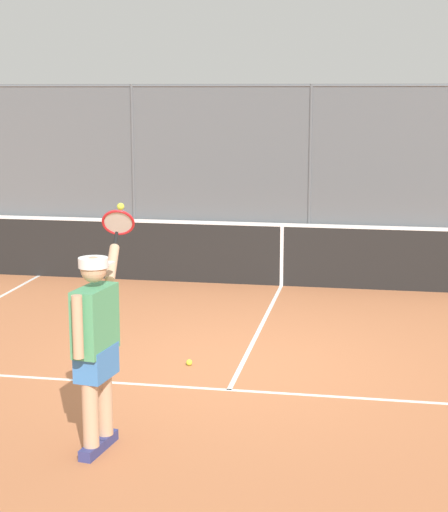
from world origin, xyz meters
name	(u,v)px	position (x,y,z in m)	size (l,w,h in m)	color
ground_plane	(241,366)	(0.00, 0.00, 0.00)	(60.00, 60.00, 0.00)	#B76B42
court_line_markings	(223,402)	(0.00, 1.10, 0.00)	(7.85, 8.42, 0.01)	white
fence_backdrop	(312,166)	(0.00, -9.56, 1.31)	(18.20, 1.37, 3.04)	#565B60
tennis_net	(282,254)	(0.00, -3.84, 0.49)	(10.09, 0.09, 1.07)	#2D2D2D
tennis_player	(96,339)	(0.81, 2.34, 0.95)	(0.35, 1.39, 1.92)	navy
tennis_ball_mid_court	(189,362)	(0.56, 0.10, 0.03)	(0.07, 0.07, 0.07)	#CCDB33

